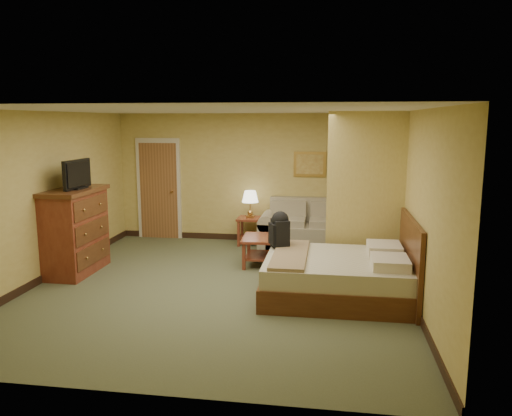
% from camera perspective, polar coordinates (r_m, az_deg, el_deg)
% --- Properties ---
extents(floor, '(6.00, 6.00, 0.00)m').
position_cam_1_polar(floor, '(7.57, -4.21, -9.00)').
color(floor, '#4E5436').
rests_on(floor, ground).
extents(ceiling, '(6.00, 6.00, 0.00)m').
position_cam_1_polar(ceiling, '(7.16, -4.47, 11.08)').
color(ceiling, white).
rests_on(ceiling, back_wall).
extents(back_wall, '(5.50, 0.02, 2.60)m').
position_cam_1_polar(back_wall, '(10.17, -0.58, 3.44)').
color(back_wall, tan).
rests_on(back_wall, floor).
extents(left_wall, '(0.02, 6.00, 2.60)m').
position_cam_1_polar(left_wall, '(8.31, -23.17, 1.15)').
color(left_wall, tan).
rests_on(left_wall, floor).
extents(right_wall, '(0.02, 6.00, 2.60)m').
position_cam_1_polar(right_wall, '(7.17, 17.63, 0.20)').
color(right_wall, tan).
rests_on(right_wall, floor).
extents(partition, '(1.20, 0.15, 2.60)m').
position_cam_1_polar(partition, '(8.01, 12.37, 1.42)').
color(partition, tan).
rests_on(partition, floor).
extents(door, '(0.94, 0.16, 2.10)m').
position_cam_1_polar(door, '(10.66, -11.02, 2.10)').
color(door, beige).
rests_on(door, floor).
extents(baseboard, '(5.50, 0.02, 0.12)m').
position_cam_1_polar(baseboard, '(10.38, -0.58, -3.38)').
color(baseboard, black).
rests_on(baseboard, floor).
extents(loveseat, '(1.88, 0.87, 0.95)m').
position_cam_1_polar(loveseat, '(9.80, 5.92, -2.75)').
color(loveseat, tan).
rests_on(loveseat, floor).
extents(side_table, '(0.50, 0.50, 0.55)m').
position_cam_1_polar(side_table, '(9.98, -0.67, -2.15)').
color(side_table, maroon).
rests_on(side_table, floor).
extents(table_lamp, '(0.33, 0.33, 0.54)m').
position_cam_1_polar(table_lamp, '(9.87, -0.67, 1.24)').
color(table_lamp, '#B28441').
rests_on(table_lamp, side_table).
extents(coffee_table, '(0.80, 0.80, 0.49)m').
position_cam_1_polar(coffee_table, '(8.57, 1.08, -4.25)').
color(coffee_table, maroon).
rests_on(coffee_table, floor).
extents(wall_picture, '(0.64, 0.04, 0.50)m').
position_cam_1_polar(wall_picture, '(10.00, 6.16, 5.00)').
color(wall_picture, '#B78E3F').
rests_on(wall_picture, back_wall).
extents(dresser, '(0.68, 1.30, 1.38)m').
position_cam_1_polar(dresser, '(8.60, -20.01, -2.45)').
color(dresser, maroon).
rests_on(dresser, floor).
extents(tv, '(0.20, 0.76, 0.47)m').
position_cam_1_polar(tv, '(8.41, -19.77, 3.55)').
color(tv, black).
rests_on(tv, dresser).
extents(bed, '(2.10, 1.78, 1.15)m').
position_cam_1_polar(bed, '(7.16, 9.94, -7.60)').
color(bed, '#482310').
rests_on(bed, floor).
extents(backpack, '(0.32, 0.38, 0.56)m').
position_cam_1_polar(backpack, '(7.49, 2.78, -2.37)').
color(backpack, black).
rests_on(backpack, bed).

